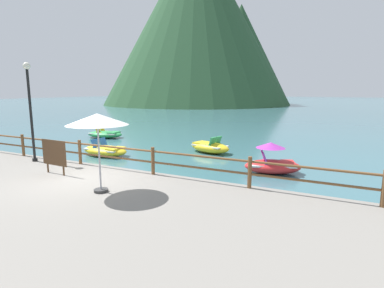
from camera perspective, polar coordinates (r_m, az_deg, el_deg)
The scene contains 11 objects.
ground_plane at distance 47.88m, azimuth 17.48°, elevation 5.57°, with size 200.00×200.00×0.00m, color #3D6B75.
promenade_dock at distance 9.55m, azimuth -28.85°, elevation -10.19°, with size 28.00×8.00×0.40m, color gray.
dock_railing at distance 11.76m, azimuth -14.08°, elevation -1.70°, with size 23.92×0.12×0.95m.
lamp_post at distance 13.97m, azimuth -27.52°, elevation 6.73°, with size 0.28×0.28×3.92m.
sign_board at distance 11.68m, azimuth -23.87°, elevation -1.55°, with size 1.18×0.11×1.19m.
beach_umbrella at distance 8.97m, azimuth -16.91°, elevation 4.14°, with size 1.70×1.70×2.24m.
pedal_boat_0 at distance 22.26m, azimuth -15.60°, elevation 1.75°, with size 2.71×1.81×0.82m.
pedal_boat_1 at distance 16.27m, azimuth -15.58°, elevation -1.11°, with size 2.59×1.39×0.85m.
pedal_boat_2 at distance 12.76m, azimuth 14.51°, elevation -3.38°, with size 2.46×1.87×1.24m.
pedal_boat_3 at distance 16.40m, azimuth 3.27°, elevation -0.53°, with size 2.56×1.77×0.89m.
cliff_headland at distance 73.45m, azimuth 2.12°, elevation 20.88°, with size 41.12×41.12×36.66m.
Camera 1 is at (7.55, -7.17, 3.29)m, focal length 29.18 mm.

